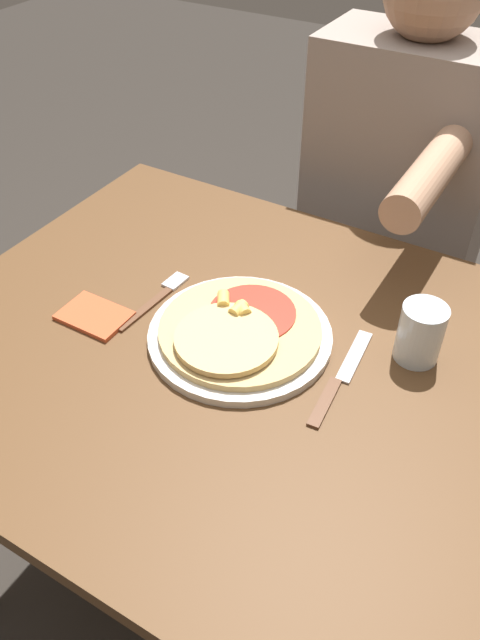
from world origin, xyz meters
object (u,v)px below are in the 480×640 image
Objects in this scene: drinking_glass at (420,333)px; pizza at (237,330)px; fork at (158,297)px; plate at (240,336)px; dining_table at (229,394)px; person_diner at (398,189)px; knife at (340,378)px.

pizza is at bearing -156.49° from drinking_glass.
drinking_glass reaches higher than fork.
plate is at bearing 82.58° from pizza.
dining_table is 0.21m from fork.
fork is at bearing 167.03° from dining_table.
plate is at bearing -157.64° from drinking_glass.
plate reaches higher than fork.
fork is 0.15× the size of person_diner.
pizza is 0.28m from drinking_glass.
person_diner reaches higher than knife.
knife is 2.31× the size of drinking_glass.
dining_table is 4.50× the size of knife.
pizza is 1.17× the size of knife.
fork is 0.35m from knife.
dining_table is 0.82× the size of person_diner.
plate is 0.18m from fork.
pizza is 0.18m from knife.
knife is 0.18× the size of person_diner.
person_diner is at bearing 70.38° from fork.
pizza is 0.21× the size of person_diner.
person_diner is at bearing 86.05° from plate.
fork is (-0.16, 0.04, 0.12)m from dining_table.
drinking_glass reaches higher than plate.
drinking_glass is at bearing 52.70° from knife.
plate is 0.28m from drinking_glass.
plate is at bearing 179.93° from knife.
fork is 0.65m from person_diner.
pizza is 2.70× the size of drinking_glass.
knife is at bearing 2.01° from pizza.
fork is at bearing -168.50° from drinking_glass.
dining_table is 0.13m from plate.
knife is at bearing -0.07° from plate.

